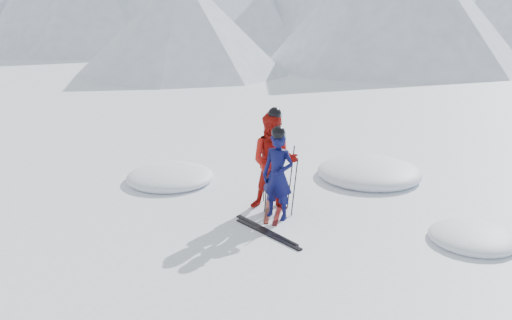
% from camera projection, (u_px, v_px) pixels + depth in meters
% --- Properties ---
extents(ground, '(160.00, 160.00, 0.00)m').
position_uv_depth(ground, '(336.00, 238.00, 9.61)').
color(ground, white).
rests_on(ground, ground).
extents(skier_blue, '(0.66, 0.46, 1.72)m').
position_uv_depth(skier_blue, '(278.00, 176.00, 10.27)').
color(skier_blue, '#0B0D43').
rests_on(skier_blue, ground).
extents(skier_red, '(1.14, 1.01, 1.98)m').
position_uv_depth(skier_red, '(274.00, 162.00, 10.69)').
color(skier_red, '#B1150E').
rests_on(skier_red, ground).
extents(pole_blue_left, '(0.12, 0.08, 1.14)m').
position_uv_depth(pole_blue_left, '(266.00, 185.00, 10.60)').
color(pole_blue_left, black).
rests_on(pole_blue_left, ground).
extents(pole_blue_right, '(0.12, 0.07, 1.14)m').
position_uv_depth(pole_blue_right, '(294.00, 188.00, 10.47)').
color(pole_blue_right, black).
rests_on(pole_blue_right, ground).
extents(pole_red_left, '(0.13, 0.10, 1.31)m').
position_uv_depth(pole_red_left, '(265.00, 172.00, 11.12)').
color(pole_red_left, black).
rests_on(pole_red_left, ground).
extents(pole_red_right, '(0.13, 0.09, 1.31)m').
position_uv_depth(pole_red_right, '(291.00, 177.00, 10.80)').
color(pole_red_right, black).
rests_on(pole_red_right, ground).
extents(ski_worn_left, '(0.66, 1.63, 0.03)m').
position_uv_depth(ski_worn_left, '(268.00, 207.00, 11.02)').
color(ski_worn_left, black).
rests_on(ski_worn_left, ground).
extents(ski_worn_right, '(0.55, 1.66, 0.03)m').
position_uv_depth(ski_worn_right, '(279.00, 209.00, 10.93)').
color(ski_worn_right, black).
rests_on(ski_worn_right, ground).
extents(ski_loose_a, '(1.55, 0.87, 0.03)m').
position_uv_depth(ski_loose_a, '(266.00, 230.00, 9.92)').
color(ski_loose_a, black).
rests_on(ski_loose_a, ground).
extents(ski_loose_b, '(1.57, 0.82, 0.03)m').
position_uv_depth(ski_loose_b, '(268.00, 234.00, 9.75)').
color(ski_loose_b, black).
rests_on(ski_loose_b, ground).
extents(snow_lumps, '(8.41, 4.77, 0.54)m').
position_uv_depth(snow_lumps, '(317.00, 185.00, 12.36)').
color(snow_lumps, white).
rests_on(snow_lumps, ground).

